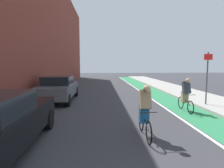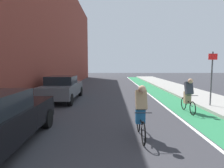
% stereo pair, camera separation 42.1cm
% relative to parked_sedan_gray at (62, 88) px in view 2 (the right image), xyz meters
% --- Properties ---
extents(ground_plane, '(79.10, 79.10, 0.00)m').
position_rel_parked_sedan_gray_xyz_m(ground_plane, '(3.26, 2.65, -0.79)').
color(ground_plane, '#38383D').
extents(bike_lane_paint, '(1.60, 35.96, 0.00)m').
position_rel_parked_sedan_gray_xyz_m(bike_lane_paint, '(6.78, 4.65, -0.78)').
color(bike_lane_paint, '#2D8451').
rests_on(bike_lane_paint, ground).
extents(lane_divider_stripe, '(0.12, 35.96, 0.00)m').
position_rel_parked_sedan_gray_xyz_m(lane_divider_stripe, '(5.88, 4.65, -0.78)').
color(lane_divider_stripe, white).
rests_on(lane_divider_stripe, ground).
extents(sidewalk_right, '(2.98, 35.96, 0.14)m').
position_rel_parked_sedan_gray_xyz_m(sidewalk_right, '(9.07, 4.65, -0.72)').
color(sidewalk_right, '#A8A59E').
rests_on(sidewalk_right, ground).
extents(building_facade_left, '(3.00, 35.96, 10.63)m').
position_rel_parked_sedan_gray_xyz_m(building_facade_left, '(-2.85, 4.65, 4.53)').
color(building_facade_left, brown).
rests_on(building_facade_left, ground).
extents(parked_sedan_gray, '(1.90, 4.40, 1.53)m').
position_rel_parked_sedan_gray_xyz_m(parked_sedan_gray, '(0.00, 0.00, 0.00)').
color(parked_sedan_gray, '#595B60').
rests_on(parked_sedan_gray, ground).
extents(cyclist_lead, '(0.48, 1.71, 1.61)m').
position_rel_parked_sedan_gray_xyz_m(cyclist_lead, '(3.94, -5.96, 0.02)').
color(cyclist_lead, black).
rests_on(cyclist_lead, ground).
extents(cyclist_mid, '(0.48, 1.66, 1.59)m').
position_rel_parked_sedan_gray_xyz_m(cyclist_mid, '(6.61, -2.93, 0.02)').
color(cyclist_mid, black).
rests_on(cyclist_mid, ground).
extents(street_sign_post, '(0.44, 0.07, 2.71)m').
position_rel_parked_sedan_gray_xyz_m(street_sign_post, '(8.10, -2.10, 0.97)').
color(street_sign_post, '#4C4C51').
rests_on(street_sign_post, sidewalk_right).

